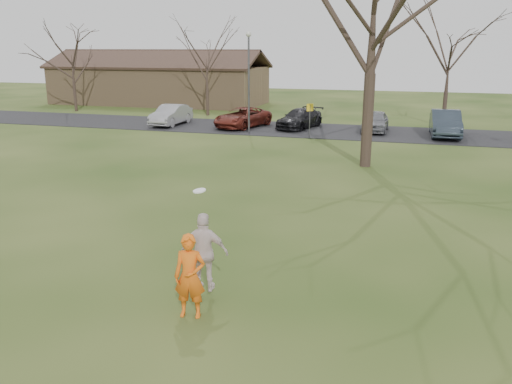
% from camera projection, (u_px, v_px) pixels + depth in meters
% --- Properties ---
extents(ground, '(120.00, 120.00, 0.00)m').
position_uv_depth(ground, '(202.00, 308.00, 11.12)').
color(ground, '#1E380F').
rests_on(ground, ground).
extents(parking_strip, '(62.00, 6.50, 0.04)m').
position_uv_depth(parking_strip, '(348.00, 132.00, 34.20)').
color(parking_strip, black).
rests_on(parking_strip, ground).
extents(player_defender, '(0.70, 0.52, 1.76)m').
position_uv_depth(player_defender, '(190.00, 276.00, 10.59)').
color(player_defender, orange).
rests_on(player_defender, ground).
extents(car_1, '(1.55, 4.30, 1.41)m').
position_uv_depth(car_1, '(171.00, 115.00, 36.91)').
color(car_1, '#939297').
rests_on(car_1, parking_strip).
extents(car_2, '(3.39, 5.19, 1.33)m').
position_uv_depth(car_2, '(243.00, 117.00, 35.88)').
color(car_2, maroon).
rests_on(car_2, parking_strip).
extents(car_3, '(2.85, 4.74, 1.28)m').
position_uv_depth(car_3, '(300.00, 118.00, 35.50)').
color(car_3, black).
rests_on(car_3, parking_strip).
extents(car_4, '(1.62, 3.94, 1.34)m').
position_uv_depth(car_4, '(375.00, 121.00, 34.02)').
color(car_4, slate).
rests_on(car_4, parking_strip).
extents(car_5, '(1.81, 4.86, 1.59)m').
position_uv_depth(car_5, '(445.00, 123.00, 32.15)').
color(car_5, '#29333D').
rests_on(car_5, parking_strip).
extents(catching_play, '(1.08, 0.57, 2.30)m').
position_uv_depth(catching_play, '(205.00, 252.00, 11.25)').
color(catching_play, beige).
rests_on(catching_play, ground).
extents(building, '(20.60, 8.50, 5.14)m').
position_uv_depth(building, '(159.00, 83.00, 51.22)').
color(building, '#8C6D4C').
rests_on(building, ground).
extents(lamp_post, '(0.34, 0.34, 6.27)m').
position_uv_depth(lamp_post, '(249.00, 70.00, 32.50)').
color(lamp_post, '#47474C').
rests_on(lamp_post, ground).
extents(sign_yellow, '(0.35, 0.35, 2.08)m').
position_uv_depth(sign_yellow, '(310.00, 114.00, 31.60)').
color(sign_yellow, '#47474C').
rests_on(sign_yellow, ground).
extents(big_tree, '(9.00, 9.00, 14.00)m').
position_uv_depth(big_tree, '(374.00, 7.00, 22.55)').
color(big_tree, '#352821').
rests_on(big_tree, ground).
extents(small_tree_row, '(55.00, 5.90, 8.50)m').
position_uv_depth(small_tree_row, '(423.00, 69.00, 36.63)').
color(small_tree_row, '#352821').
rests_on(small_tree_row, ground).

